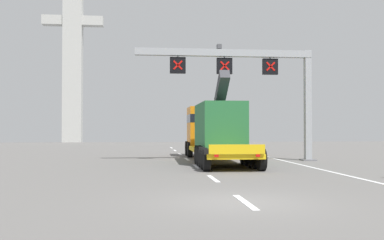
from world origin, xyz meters
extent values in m
plane|color=slate|center=(0.00, 0.00, 0.00)|extent=(112.00, 112.00, 0.00)
cube|color=silver|center=(0.18, -0.09, 0.01)|extent=(0.20, 2.60, 0.01)
cube|color=silver|center=(0.18, 5.81, 0.01)|extent=(0.20, 2.60, 0.01)
cube|color=silver|center=(0.18, 11.72, 0.01)|extent=(0.20, 2.60, 0.01)
cube|color=silver|center=(0.18, 17.63, 0.01)|extent=(0.20, 2.60, 0.01)
cube|color=silver|center=(0.18, 23.53, 0.01)|extent=(0.20, 2.60, 0.01)
cube|color=silver|center=(0.18, 29.44, 0.01)|extent=(0.20, 2.60, 0.01)
cube|color=silver|center=(0.18, 35.35, 0.01)|extent=(0.20, 2.60, 0.01)
cube|color=silver|center=(6.20, 12.00, 0.01)|extent=(0.20, 63.00, 0.01)
cube|color=#9EA0A5|center=(7.86, 15.54, 3.56)|extent=(0.40, 0.40, 7.12)
cube|color=slate|center=(7.86, 15.54, 0.04)|extent=(0.90, 0.90, 0.08)
cube|color=#9EA0A5|center=(2.40, 15.54, 6.87)|extent=(11.32, 0.44, 0.44)
cube|color=#4C4C51|center=(2.06, 15.54, 7.27)|extent=(0.28, 0.40, 0.28)
cube|color=black|center=(5.37, 15.54, 6.04)|extent=(0.98, 0.24, 1.02)
cube|color=#9EA0A5|center=(5.37, 15.54, 6.60)|extent=(0.08, 0.08, 0.16)
cube|color=red|center=(5.37, 15.41, 6.04)|extent=(0.60, 0.02, 0.60)
cube|color=red|center=(5.37, 15.41, 6.04)|extent=(0.60, 0.02, 0.60)
cube|color=black|center=(2.40, 15.54, 6.04)|extent=(0.98, 0.24, 1.02)
cube|color=#9EA0A5|center=(2.40, 15.54, 6.60)|extent=(0.08, 0.08, 0.16)
cube|color=red|center=(2.40, 15.41, 6.04)|extent=(0.60, 0.02, 0.60)
cube|color=red|center=(2.40, 15.41, 6.04)|extent=(0.60, 0.02, 0.60)
cube|color=black|center=(-0.58, 15.54, 6.04)|extent=(0.98, 0.24, 1.02)
cube|color=#9EA0A5|center=(-0.58, 15.54, 6.60)|extent=(0.08, 0.08, 0.16)
cube|color=red|center=(-0.58, 15.41, 6.04)|extent=(0.60, 0.02, 0.60)
cube|color=red|center=(-0.58, 15.41, 6.04)|extent=(0.60, 0.02, 0.60)
cube|color=yellow|center=(1.76, 13.43, 0.73)|extent=(2.98, 10.45, 0.24)
cube|color=yellow|center=(1.67, 8.15, 1.10)|extent=(2.66, 0.13, 0.44)
cylinder|color=black|center=(0.33, 8.95, 0.55)|extent=(0.34, 1.11, 1.10)
cylinder|color=black|center=(3.03, 8.90, 0.55)|extent=(0.34, 1.11, 1.10)
cylinder|color=black|center=(0.35, 10.00, 0.55)|extent=(0.34, 1.11, 1.10)
cylinder|color=black|center=(3.05, 9.95, 0.55)|extent=(0.34, 1.11, 1.10)
cylinder|color=black|center=(0.37, 11.05, 0.55)|extent=(0.34, 1.11, 1.10)
cylinder|color=black|center=(3.07, 11.00, 0.55)|extent=(0.34, 1.11, 1.10)
cylinder|color=black|center=(0.39, 12.10, 0.55)|extent=(0.34, 1.11, 1.10)
cylinder|color=black|center=(3.09, 12.05, 0.55)|extent=(0.34, 1.11, 1.10)
cylinder|color=black|center=(0.40, 13.15, 0.55)|extent=(0.34, 1.11, 1.10)
cylinder|color=black|center=(3.10, 13.10, 0.55)|extent=(0.34, 1.11, 1.10)
cube|color=orange|center=(1.88, 20.52, 2.10)|extent=(2.63, 3.24, 3.10)
cube|color=black|center=(1.88, 20.52, 2.80)|extent=(2.66, 3.26, 0.60)
cylinder|color=black|center=(0.61, 21.43, 0.55)|extent=(0.36, 1.11, 1.10)
cylinder|color=black|center=(3.19, 21.38, 0.55)|extent=(0.36, 1.11, 1.10)
cylinder|color=black|center=(0.58, 19.43, 0.55)|extent=(0.36, 1.11, 1.10)
cylinder|color=black|center=(3.15, 19.38, 0.55)|extent=(0.36, 1.11, 1.10)
cube|color=#236638|center=(1.77, 13.83, 2.20)|extent=(2.48, 5.76, 2.70)
cube|color=#2D2D33|center=(1.75, 12.97, 4.15)|extent=(0.61, 2.95, 2.29)
cube|color=red|center=(0.69, 8.12, 0.80)|extent=(0.20, 0.06, 0.12)
cube|color=red|center=(2.65, 8.09, 0.80)|extent=(0.20, 0.06, 0.12)
cube|color=#B7B7B2|center=(-13.48, 56.45, 14.77)|extent=(2.80, 2.00, 29.55)
cube|color=#B7B7B2|center=(-13.48, 56.45, 18.32)|extent=(9.00, 1.60, 1.40)
camera|label=1|loc=(-2.61, -12.46, 2.07)|focal=41.95mm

